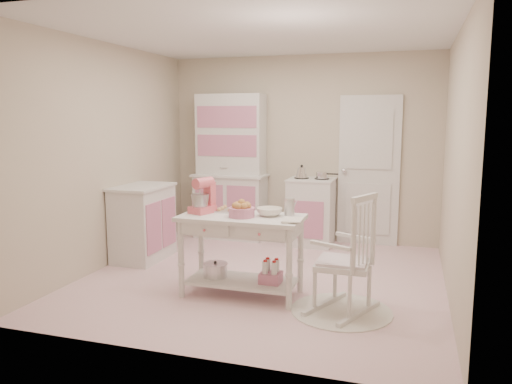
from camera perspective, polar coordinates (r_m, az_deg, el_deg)
room_shell at (r=5.27m, az=0.83°, el=7.46°), size 3.84×3.84×2.62m
door at (r=6.98m, az=12.78°, el=2.37°), size 0.82×0.05×2.04m
hutch at (r=7.19m, az=-2.96°, el=2.91°), size 1.06×0.50×2.08m
stove at (r=6.91m, az=6.31°, el=-2.23°), size 0.62×0.57×0.92m
base_cabinet at (r=6.32m, az=-12.79°, el=-3.42°), size 0.54×0.84×0.92m
lace_rug at (r=4.72m, az=9.72°, el=-13.25°), size 0.92×0.92×0.01m
rocking_chair at (r=4.55m, az=9.90°, el=-6.88°), size 0.73×0.85×1.10m
work_table at (r=4.95m, az=-1.66°, el=-7.27°), size 1.20×0.60×0.80m
stand_mixer at (r=4.99m, az=-6.17°, el=-0.47°), size 0.28×0.33×0.34m
cookie_tray at (r=5.07m, az=-2.62°, el=-2.15°), size 0.34×0.24×0.02m
bread_basket at (r=4.79m, az=-1.65°, el=-2.33°), size 0.25×0.25×0.09m
mixing_bowl at (r=4.84m, az=1.54°, el=-2.28°), size 0.25×0.25×0.08m
metal_pitcher at (r=4.87m, az=3.84°, el=-1.69°), size 0.10×0.10×0.17m
recipe_book at (r=4.61m, az=3.13°, el=-3.20°), size 0.19×0.25×0.02m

